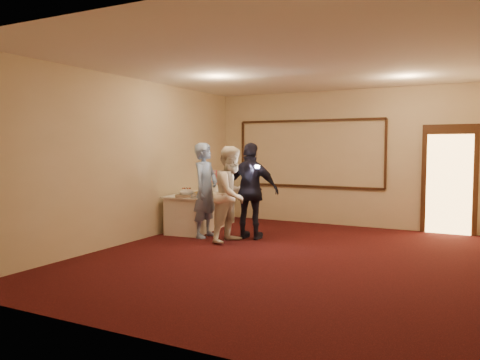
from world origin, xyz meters
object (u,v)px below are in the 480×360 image
guest (251,191)px  pavlova_tray (187,193)px  woman (232,194)px  tart (201,193)px  man (205,190)px  plate_stack_b (215,188)px  plate_stack_a (202,189)px  buffet_table (202,211)px  cupcake_stand (216,182)px

guest → pavlova_tray: bearing=7.5°
pavlova_tray → woman: size_ratio=0.27×
tart → guest: (1.22, -0.15, 0.12)m
pavlova_tray → man: (0.40, 0.05, 0.07)m
plate_stack_b → man: size_ratio=0.09×
plate_stack_a → pavlova_tray: bearing=-79.5°
buffet_table → cupcake_stand: 1.09m
cupcake_stand → plate_stack_a: 0.96m
cupcake_stand → guest: guest is taller
cupcake_stand → plate_stack_b: (0.29, -0.55, -0.10)m
cupcake_stand → tart: bearing=-73.5°
man → guest: (0.87, 0.24, 0.00)m
plate_stack_a → man: bearing=-53.9°
man → woman: man is taller
buffet_table → woman: size_ratio=1.23×
cupcake_stand → woman: bearing=-52.9°
buffet_table → man: man is taller
plate_stack_a → guest: guest is taller
man → tart: bearing=41.3°
guest → plate_stack_a: bearing=-25.5°
plate_stack_b → woman: size_ratio=0.10×
tart → guest: 1.23m
woman → man: bearing=83.8°
man → guest: guest is taller
tart → woman: woman is taller
pavlova_tray → woman: 1.08m
plate_stack_a → plate_stack_b: 0.41m
plate_stack_b → man: bearing=-68.8°
plate_stack_a → man: size_ratio=0.10×
plate_stack_b → plate_stack_a: bearing=-105.3°
tart → guest: guest is taller
buffet_table → guest: (1.44, -0.54, 0.53)m
pavlova_tray → tart: (0.05, 0.44, -0.04)m
cupcake_stand → guest: bearing=-42.3°
buffet_table → woman: woman is taller
plate_stack_b → man: (0.45, -1.15, 0.07)m
cupcake_stand → woman: (1.41, -1.87, -0.06)m
man → woman: size_ratio=1.04×
pavlova_tray → plate_stack_b: (-0.04, 1.20, -0.00)m
plate_stack_b → cupcake_stand: bearing=118.0°
buffet_table → woman: (1.24, -0.94, 0.49)m
plate_stack_a → woman: size_ratio=0.10×
buffet_table → plate_stack_b: bearing=71.8°
buffet_table → plate_stack_a: plate_stack_a is taller
plate_stack_b → tart: plate_stack_b is taller
cupcake_stand → plate_stack_b: bearing=-62.0°
plate_stack_b → woman: (1.12, -1.32, 0.04)m
tart → man: 0.54m
pavlova_tray → plate_stack_b: pavlova_tray is taller
cupcake_stand → tart: 1.37m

